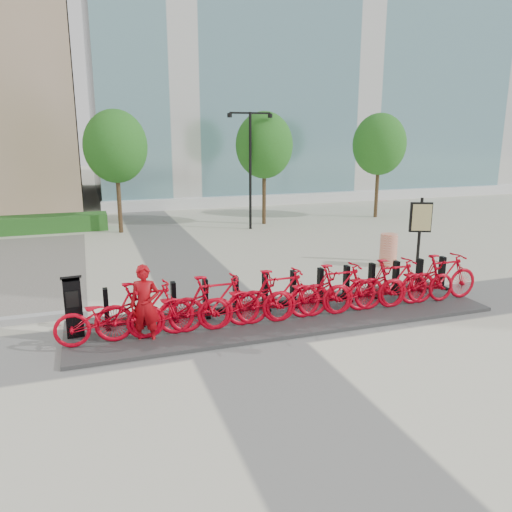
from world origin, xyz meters
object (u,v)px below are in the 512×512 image
object	(u,v)px
construction_barrel	(388,250)
map_sign	(421,220)
kiosk	(73,306)
worker_red	(145,305)
bike_0	(108,317)

from	to	relation	value
construction_barrel	map_sign	bearing A→B (deg)	1.97
kiosk	map_sign	distance (m)	10.99
construction_barrel	worker_red	bearing A→B (deg)	-155.46
worker_red	kiosk	bearing A→B (deg)	169.81
construction_barrel	kiosk	bearing A→B (deg)	-162.45
worker_red	bike_0	bearing A→B (deg)	-171.44
kiosk	map_sign	size ratio (longest dim) A/B	0.62
bike_0	construction_barrel	bearing A→B (deg)	-67.83
map_sign	construction_barrel	bearing A→B (deg)	-154.93
kiosk	worker_red	size ratio (longest dim) A/B	0.81
kiosk	construction_barrel	size ratio (longest dim) A/B	1.26
kiosk	worker_red	world-z (taller)	worker_red
worker_red	map_sign	bearing A→B (deg)	39.01
bike_0	map_sign	xyz separation A→B (m)	(9.90, 3.60, 0.79)
bike_0	worker_red	bearing A→B (deg)	-98.49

